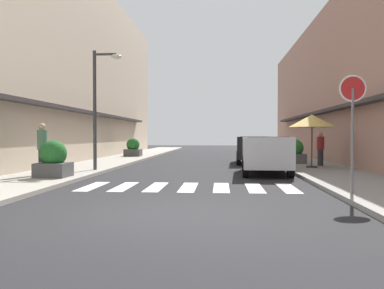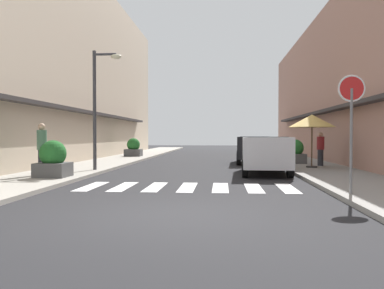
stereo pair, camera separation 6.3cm
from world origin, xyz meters
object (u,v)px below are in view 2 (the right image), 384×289
(round_street_sign, at_px, (352,103))
(cafe_umbrella, at_px, (312,121))
(parked_car_near, at_px, (265,151))
(planter_far, at_px, (133,148))
(pedestrian_walking_near, at_px, (42,147))
(planter_midblock, at_px, (295,152))
(street_lamp, at_px, (99,96))
(planter_corner, at_px, (53,160))
(parked_car_mid, at_px, (253,147))
(pedestrian_walking_far, at_px, (321,148))

(round_street_sign, relative_size, cafe_umbrella, 1.23)
(parked_car_near, distance_m, cafe_umbrella, 3.21)
(round_street_sign, bearing_deg, planter_far, 118.41)
(parked_car_near, xyz_separation_m, round_street_sign, (1.39, -5.95, 1.37))
(pedestrian_walking_near, bearing_deg, planter_midblock, -13.39)
(round_street_sign, bearing_deg, planter_midblock, 86.86)
(street_lamp, xyz_separation_m, planter_far, (-1.05, 10.78, -2.45))
(parked_car_near, distance_m, planter_midblock, 4.97)
(parked_car_near, height_order, pedestrian_walking_near, pedestrian_walking_near)
(cafe_umbrella, xyz_separation_m, planter_corner, (-9.59, -4.75, -1.46))
(street_lamp, bearing_deg, parked_car_near, -0.93)
(parked_car_mid, distance_m, pedestrian_walking_near, 11.41)
(parked_car_near, relative_size, round_street_sign, 1.50)
(parked_car_mid, height_order, planter_corner, parked_car_mid)
(cafe_umbrella, distance_m, pedestrian_walking_near, 11.11)
(street_lamp, xyz_separation_m, cafe_umbrella, (8.89, 1.86, -0.97))
(parked_car_mid, bearing_deg, street_lamp, -138.82)
(street_lamp, bearing_deg, planter_far, 95.57)
(parked_car_mid, relative_size, planter_far, 3.63)
(parked_car_near, relative_size, cafe_umbrella, 1.84)
(round_street_sign, bearing_deg, parked_car_mid, 96.67)
(street_lamp, xyz_separation_m, planter_midblock, (8.64, 4.45, -2.45))
(planter_corner, relative_size, pedestrian_walking_far, 0.80)
(round_street_sign, distance_m, street_lamp, 10.12)
(parked_car_near, bearing_deg, pedestrian_walking_near, -165.14)
(round_street_sign, distance_m, planter_midblock, 10.66)
(street_lamp, height_order, planter_corner, street_lamp)
(pedestrian_walking_near, bearing_deg, round_street_sign, -69.16)
(parked_car_near, xyz_separation_m, planter_far, (-7.72, 10.89, -0.26))
(parked_car_mid, xyz_separation_m, pedestrian_walking_near, (-8.05, -8.08, 0.17))
(parked_car_near, relative_size, planter_far, 3.47)
(street_lamp, height_order, cafe_umbrella, street_lamp)
(round_street_sign, distance_m, planter_corner, 9.46)
(round_street_sign, height_order, planter_corner, round_street_sign)
(planter_corner, xyz_separation_m, pedestrian_walking_near, (-0.68, 0.64, 0.41))
(parked_car_near, relative_size, planter_corner, 3.45)
(round_street_sign, bearing_deg, pedestrian_walking_far, 80.80)
(parked_car_near, relative_size, planter_midblock, 3.54)
(pedestrian_walking_far, bearing_deg, pedestrian_walking_near, -92.35)
(parked_car_mid, relative_size, street_lamp, 0.92)
(street_lamp, relative_size, pedestrian_walking_far, 3.12)
(planter_corner, height_order, planter_far, planter_corner)
(street_lamp, relative_size, cafe_umbrella, 2.09)
(parked_car_mid, relative_size, planter_midblock, 3.70)
(planter_far, distance_m, pedestrian_walking_near, 13.04)
(cafe_umbrella, relative_size, pedestrian_walking_near, 1.26)
(parked_car_near, height_order, planter_corner, parked_car_near)
(parked_car_near, relative_size, street_lamp, 0.88)
(parked_car_mid, relative_size, pedestrian_walking_near, 2.43)
(planter_corner, height_order, planter_midblock, planter_corner)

